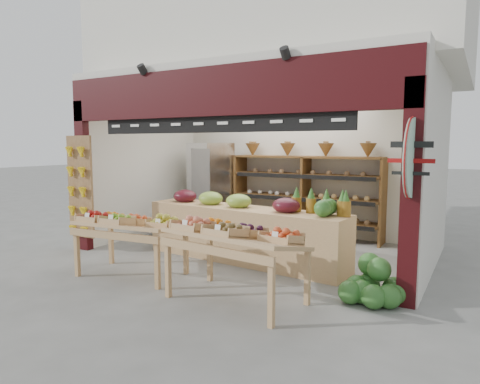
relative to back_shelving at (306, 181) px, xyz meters
The scene contains 11 objects.
ground 2.28m from the back_shelving, 98.86° to the right, with size 60.00×60.00×0.00m, color slate.
shop_structure 2.81m from the back_shelving, 132.59° to the right, with size 6.36×5.12×5.40m.
banana_board 4.35m from the back_shelving, 134.21° to the right, with size 0.60×0.15×1.80m.
gift_sign 3.99m from the back_shelving, 51.61° to the right, with size 0.04×0.93×0.92m.
back_shelving is the anchor object (origin of this frame).
refrigerator 2.10m from the back_shelving, 168.54° to the right, with size 0.75×0.75×1.93m, color silver.
cardboard_stack 2.80m from the back_shelving, 143.56° to the right, with size 1.10×0.80×0.72m.
mid_counter 2.34m from the back_shelving, 95.09° to the right, with size 3.56×0.98×1.10m.
display_table_left 3.95m from the back_shelving, 109.64° to the right, with size 1.58×1.00×0.97m.
display_table_right 3.87m from the back_shelving, 81.69° to the right, with size 1.72×1.08×1.04m.
watermelon_pile 3.81m from the back_shelving, 55.64° to the right, with size 0.77×0.72×0.55m.
Camera 1 is at (3.48, -6.24, 1.91)m, focal length 32.00 mm.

